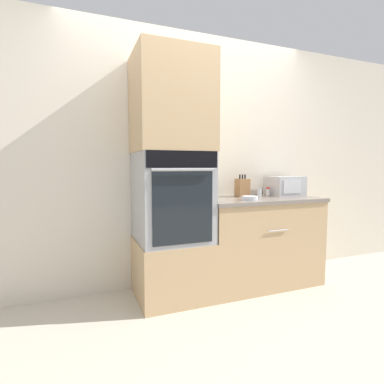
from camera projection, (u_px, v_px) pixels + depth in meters
name	position (u px, v px, depth m)	size (l,w,h in m)	color
ground_plane	(219.00, 305.00, 2.57)	(12.00, 12.00, 0.00)	beige
wall_back	(192.00, 160.00, 3.04)	(8.00, 0.05, 2.50)	beige
oven_cabinet_base	(172.00, 269.00, 2.71)	(0.64, 0.60, 0.52)	tan
wall_oven	(172.00, 197.00, 2.65)	(0.62, 0.64, 0.79)	#9EA0A5
oven_cabinet_upper	(171.00, 104.00, 2.58)	(0.64, 0.60, 0.84)	tan
counter_unit	(258.00, 240.00, 3.02)	(1.21, 0.63, 0.87)	tan
microwave	(285.00, 186.00, 3.22)	(0.35, 0.30, 0.20)	#B2B5BA
knife_block	(242.00, 188.00, 3.08)	(0.12, 0.11, 0.23)	olive
bowl	(250.00, 198.00, 2.77)	(0.15, 0.15, 0.04)	silver
condiment_jar_near	(268.00, 192.00, 3.14)	(0.04, 0.04, 0.09)	silver
condiment_jar_mid	(216.00, 192.00, 3.07)	(0.04, 0.04, 0.11)	#427047
condiment_jar_far	(259.00, 193.00, 2.98)	(0.04, 0.04, 0.09)	silver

